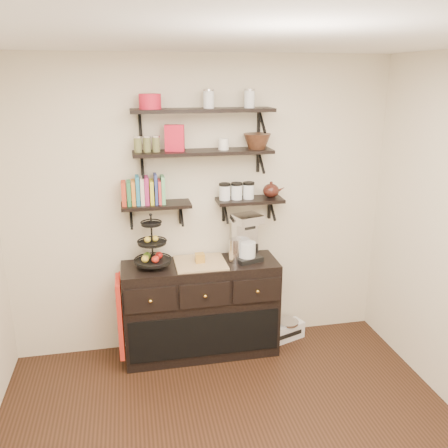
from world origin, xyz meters
The scene contains 20 objects.
ceiling centered at (0.00, 0.00, 2.70)m, with size 3.50×3.50×0.02m, color white.
back_wall centered at (0.00, 1.75, 1.35)m, with size 3.50×0.02×2.70m, color beige.
shelf_top centered at (0.00, 1.62, 2.23)m, with size 1.20×0.27×0.23m.
shelf_mid centered at (0.00, 1.62, 1.88)m, with size 1.20×0.27×0.23m.
shelf_low_left centered at (-0.42, 1.63, 1.43)m, with size 0.60×0.25×0.23m.
shelf_low_right centered at (0.42, 1.63, 1.43)m, with size 0.60×0.25×0.23m.
cookbooks centered at (-0.51, 1.63, 1.56)m, with size 0.36×0.15×0.26m.
glass_canisters centered at (0.30, 1.63, 1.51)m, with size 0.32×0.10×0.13m.
sideboard centered at (-0.06, 1.51, 0.45)m, with size 1.40×0.50×0.92m.
fruit_stand centered at (-0.47, 1.52, 1.06)m, with size 0.32×0.32×0.47m.
candle centered at (-0.06, 1.51, 0.96)m, with size 0.08×0.08×0.08m, color #A87726.
coffee_maker centered at (0.37, 1.54, 1.10)m, with size 0.29×0.29×0.43m.
thermal_carafe centered at (0.26, 1.49, 1.01)m, with size 0.11×0.11×0.22m, color silver.
apron centered at (-0.79, 1.41, 0.50)m, with size 0.04×0.30×0.70m, color #9C2910.
radio centered at (0.82, 1.58, 0.09)m, with size 0.35×0.27×0.19m.
recipe_box centered at (-0.24, 1.61, 2.01)m, with size 0.16×0.06×0.22m, color red.
walnut_bowl centered at (0.47, 1.61, 1.96)m, with size 0.24×0.24×0.13m, color black, non-canonical shape.
ramekins centered at (0.18, 1.61, 1.95)m, with size 0.09×0.09×0.10m, color white.
teapot centered at (0.62, 1.63, 1.52)m, with size 0.20×0.15×0.15m, color #34150F, non-canonical shape.
red_pot centered at (-0.43, 1.61, 2.31)m, with size 0.18×0.18×0.12m, color red.
Camera 1 is at (-0.64, -2.39, 2.50)m, focal length 38.00 mm.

